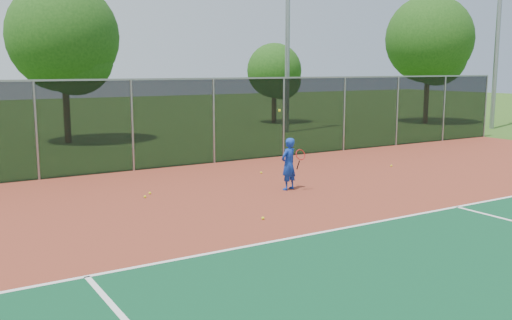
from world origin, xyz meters
The scene contains 13 objects.
court_apron centered at (0.00, 2.00, 0.01)m, with size 30.00×20.00×0.02m, color brown.
fence_back centered at (0.00, 12.00, 1.56)m, with size 30.00×0.06×3.03m.
tennis_player centered at (-0.34, 6.84, 0.75)m, with size 0.61×0.66×2.26m.
practice_ball_1 centered at (-4.14, 7.95, 0.06)m, with size 0.07×0.07×0.07m, color yellow.
practice_ball_2 centered at (-2.65, 4.51, 0.06)m, with size 0.07×0.07×0.07m, color yellow.
practice_ball_3 centered at (0.30, 9.30, 0.06)m, with size 0.07×0.07×0.07m, color yellow.
practice_ball_5 centered at (-3.87, 8.30, 0.06)m, with size 0.07×0.07×0.07m, color yellow.
practice_ball_6 centered at (4.83, 8.07, 0.06)m, with size 0.07×0.07×0.07m, color yellow.
floodlight_n centered at (7.91, 18.88, 6.53)m, with size 0.90×0.40×11.53m.
floodlight_ne centered at (18.79, 14.33, 6.53)m, with size 0.90×0.40×11.53m.
tree_back_left centered at (-2.98, 20.48, 4.54)m, with size 4.93×4.93×7.24m.
tree_back_mid centered at (10.28, 23.51, 3.07)m, with size 3.34×3.34×4.90m.
tree_back_right centered at (18.18, 18.46, 4.86)m, with size 5.27×5.27×7.75m.
Camera 1 is at (-9.28, -5.99, 3.39)m, focal length 40.00 mm.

